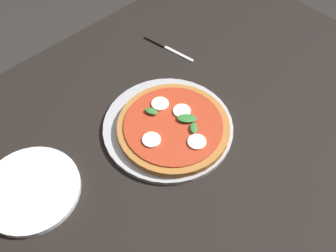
% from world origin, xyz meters
% --- Properties ---
extents(ground_plane, '(6.00, 6.00, 0.00)m').
position_xyz_m(ground_plane, '(0.00, 0.00, 0.00)').
color(ground_plane, '#2D2B28').
extents(dining_table, '(1.35, 0.97, 0.71)m').
position_xyz_m(dining_table, '(0.00, 0.00, 0.62)').
color(dining_table, black).
rests_on(dining_table, ground_plane).
extents(serving_tray, '(0.33, 0.33, 0.01)m').
position_xyz_m(serving_tray, '(-0.01, 0.02, 0.72)').
color(serving_tray, '#B2B2B7').
rests_on(serving_tray, dining_table).
extents(pizza, '(0.28, 0.28, 0.03)m').
position_xyz_m(pizza, '(-0.01, 0.00, 0.74)').
color(pizza, '#B27033').
rests_on(pizza, serving_tray).
extents(plate_white, '(0.23, 0.23, 0.01)m').
position_xyz_m(plate_white, '(-0.36, 0.10, 0.72)').
color(plate_white, white).
rests_on(plate_white, dining_table).
extents(knife, '(0.04, 0.18, 0.01)m').
position_xyz_m(knife, '(0.19, 0.26, 0.72)').
color(knife, black).
rests_on(knife, dining_table).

